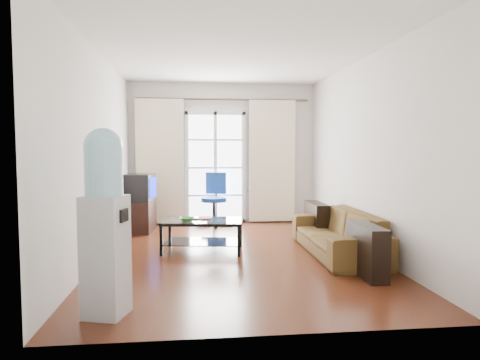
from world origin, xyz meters
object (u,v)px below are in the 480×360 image
(coffee_table, at_px, (203,231))
(water_cooler, at_px, (105,218))
(sofa, at_px, (337,233))
(crt_tv, at_px, (138,188))
(tv_stand, at_px, (139,216))
(task_chair, at_px, (214,210))

(coffee_table, height_order, water_cooler, water_cooler)
(sofa, height_order, crt_tv, crt_tv)
(tv_stand, height_order, task_chair, task_chair)
(tv_stand, xyz_separation_m, task_chair, (1.34, 0.45, 0.02))
(tv_stand, xyz_separation_m, crt_tv, (0.00, -0.05, 0.50))
(coffee_table, bearing_deg, sofa, -10.81)
(coffee_table, bearing_deg, crt_tv, 124.50)
(coffee_table, relative_size, tv_stand, 1.61)
(sofa, bearing_deg, crt_tv, -123.10)
(coffee_table, height_order, task_chair, task_chair)
(task_chair, bearing_deg, water_cooler, -90.27)
(coffee_table, bearing_deg, water_cooler, -111.21)
(sofa, distance_m, coffee_table, 1.85)
(tv_stand, bearing_deg, task_chair, 24.03)
(sofa, bearing_deg, coffee_table, -100.49)
(water_cooler, bearing_deg, crt_tv, 108.85)
(coffee_table, height_order, crt_tv, crt_tv)
(tv_stand, relative_size, water_cooler, 0.46)
(crt_tv, distance_m, task_chair, 1.50)
(sofa, xyz_separation_m, crt_tv, (-2.89, 1.91, 0.48))
(crt_tv, height_order, water_cooler, water_cooler)
(coffee_table, xyz_separation_m, task_chair, (0.26, 2.06, 0.01))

